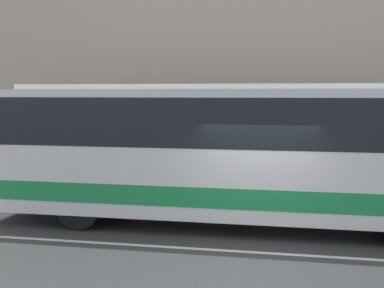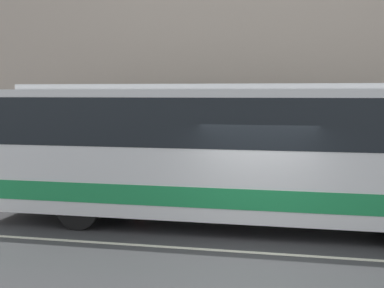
{
  "view_description": "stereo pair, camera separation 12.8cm",
  "coord_description": "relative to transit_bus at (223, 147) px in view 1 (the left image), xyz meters",
  "views": [
    {
      "loc": [
        0.93,
        -10.42,
        3.18
      ],
      "look_at": [
        -1.71,
        2.07,
        1.94
      ],
      "focal_mm": 50.0,
      "sensor_mm": 36.0,
      "label": 1
    },
    {
      "loc": [
        1.06,
        -10.39,
        3.18
      ],
      "look_at": [
        -1.71,
        2.07,
        1.94
      ],
      "focal_mm": 50.0,
      "sensor_mm": 36.0,
      "label": 2
    }
  ],
  "objects": [
    {
      "name": "sidewalk",
      "position": [
        0.95,
        3.24,
        -1.81
      ],
      "size": [
        60.0,
        2.64,
        0.17
      ],
      "color": "#A09E99",
      "rests_on": "ground_plane"
    },
    {
      "name": "building_facade",
      "position": [
        0.95,
        4.7,
        2.97
      ],
      "size": [
        60.0,
        0.35,
        10.1
      ],
      "color": "#B7A899",
      "rests_on": "ground_plane"
    },
    {
      "name": "pedestrian_waiting",
      "position": [
        -3.4,
        4.01,
        -1.03
      ],
      "size": [
        0.36,
        0.36,
        1.51
      ],
      "color": "maroon",
      "rests_on": "sidewalk"
    },
    {
      "name": "transit_bus",
      "position": [
        0.0,
        0.0,
        0.0
      ],
      "size": [
        11.23,
        2.57,
        3.37
      ],
      "color": "white",
      "rests_on": "ground_plane"
    },
    {
      "name": "ground_plane",
      "position": [
        0.95,
        -2.07,
        -1.9
      ],
      "size": [
        60.0,
        60.0,
        0.0
      ],
      "primitive_type": "plane",
      "color": "#38383A"
    },
    {
      "name": "lane_stripe",
      "position": [
        0.95,
        -2.07,
        -1.89
      ],
      "size": [
        54.0,
        0.14,
        0.01
      ],
      "color": "beige",
      "rests_on": "ground_plane"
    }
  ]
}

